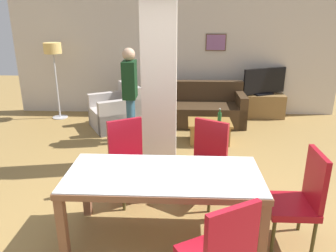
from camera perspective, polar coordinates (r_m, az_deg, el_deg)
The scene contains 15 objects.
ground_plane at distance 3.59m, azimuth -0.73°, elevation -18.77°, with size 18.00×18.00×0.00m, color olive.
back_wall at distance 7.39m, azimuth 1.30°, elevation 12.48°, with size 7.20×0.09×2.70m.
divider_pillar at distance 4.65m, azimuth -1.51°, elevation 8.54°, with size 0.48×0.36×2.70m.
dining_table at distance 3.25m, azimuth -0.77°, elevation -10.43°, with size 1.90×0.86×0.74m.
dining_chair_head_right at distance 3.49m, azimuth 22.03°, elevation -11.30°, with size 0.46×0.46×0.98m.
dining_chair_far_left at distance 4.06m, azimuth -6.76°, elevation -5.56°, with size 0.63×0.63×0.98m.
dining_chair_far_right at distance 4.02m, azimuth 6.63°, elevation -5.76°, with size 0.63×0.63×0.98m.
sofa at distance 6.88m, azimuth 5.78°, elevation 2.87°, with size 1.76×0.86×0.84m.
armchair at distance 6.65m, azimuth -8.90°, elevation 2.22°, with size 1.17×1.17×0.87m.
coffee_table at distance 5.89m, azimuth 7.21°, elevation -0.95°, with size 0.76×0.56×0.38m.
bottle at distance 5.77m, azimuth 8.96°, elevation 1.50°, with size 0.07×0.07×0.26m.
tv_stand at distance 7.54m, azimuth 16.08°, elevation 3.38°, with size 0.93×0.40×0.51m.
tv_screen at distance 7.42m, azimuth 16.46°, elevation 7.37°, with size 0.97×0.45×0.58m.
floor_lamp at distance 7.38m, azimuth -19.35°, elevation 11.58°, with size 0.36×0.36×1.62m.
standing_person at distance 5.71m, azimuth -6.64°, elevation 6.36°, with size 0.23×0.38×1.66m.
Camera 1 is at (0.17, -2.83, 2.20)m, focal length 35.00 mm.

